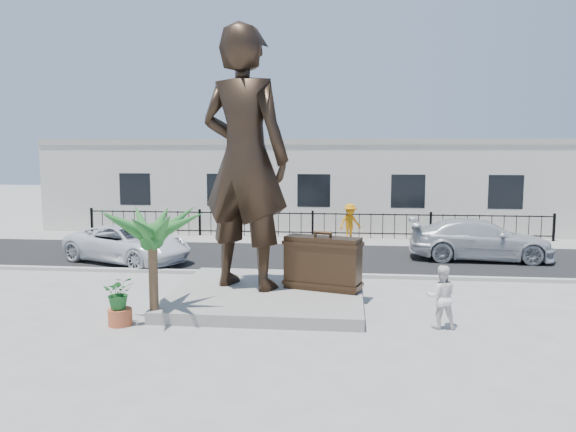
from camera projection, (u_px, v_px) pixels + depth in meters
name	position (u px, v px, depth m)	size (l,w,h in m)	color
ground	(279.00, 316.00, 14.13)	(100.00, 100.00, 0.00)	#9E9991
street	(305.00, 256.00, 22.02)	(40.00, 7.00, 0.01)	black
curb	(296.00, 274.00, 18.56)	(40.00, 0.25, 0.12)	#A5A399
far_sidewalk	(311.00, 240.00, 25.97)	(40.00, 2.50, 0.02)	#9E9991
plinth	(268.00, 294.00, 15.64)	(5.20, 5.20, 0.30)	gray
fence	(313.00, 225.00, 26.69)	(22.00, 0.10, 1.20)	black
building	(318.00, 186.00, 30.65)	(28.00, 7.00, 4.40)	silver
statue	(244.00, 159.00, 15.49)	(2.63, 1.72, 7.20)	black
suitcase	(323.00, 263.00, 15.55)	(2.09, 0.66, 1.47)	#322215
tourist	(441.00, 297.00, 13.08)	(0.73, 0.57, 1.49)	white
car_white	(128.00, 244.00, 20.81)	(2.30, 4.99, 1.39)	silver
car_silver	(480.00, 240.00, 21.27)	(2.15, 5.28, 1.53)	#B6B8BB
worker	(350.00, 222.00, 25.55)	(1.11, 0.64, 1.71)	orange
palm_tree	(155.00, 321.00, 13.66)	(1.80, 1.80, 3.20)	#205A22
planter	(120.00, 317.00, 13.35)	(0.56, 0.56, 0.40)	#B0522E
shrub	(119.00, 293.00, 13.28)	(0.71, 0.61, 0.79)	#1F5F23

